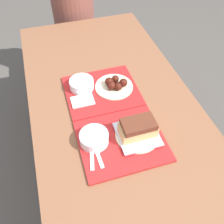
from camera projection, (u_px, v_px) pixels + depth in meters
The scene contains 13 objects.
ground_plane at pixel (116, 180), 1.80m from camera, with size 12.00×12.00×0.00m, color #4C4742.
picnic_table at pixel (117, 123), 1.31m from camera, with size 0.84×1.90×0.74m.
picnic_bench_far at pixel (78, 48), 2.27m from camera, with size 0.80×0.28×0.43m.
tray_near at pixel (122, 141), 1.12m from camera, with size 0.38×0.33×0.01m.
tray_far at pixel (102, 91), 1.34m from camera, with size 0.38×0.33×0.01m.
bowl_coleslaw_near at pixel (94, 138), 1.09m from camera, with size 0.13×0.13×0.05m.
brisket_sandwich_plate at pixel (138, 130), 1.10m from camera, with size 0.20×0.20×0.10m.
plastic_fork_near at pixel (92, 153), 1.07m from camera, with size 0.05×0.17×0.00m.
plastic_knife_near at pixel (97, 151), 1.07m from camera, with size 0.02×0.17×0.00m.
bowl_coleslaw_far at pixel (82, 84), 1.32m from camera, with size 0.13×0.13×0.05m.
wings_plate_far at pixel (115, 85), 1.33m from camera, with size 0.20×0.20×0.06m.
napkin_far at pixel (83, 101), 1.27m from camera, with size 0.11×0.08×0.01m.
person_seated_across at pixel (72, 8), 1.99m from camera, with size 0.33×0.33×0.72m.
Camera 1 is at (-0.27, -0.78, 1.67)m, focal length 40.00 mm.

